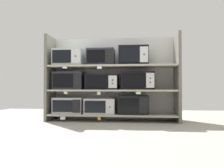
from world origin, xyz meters
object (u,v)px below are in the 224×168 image
object	(u,v)px
microwave_2	(133,105)
microwave_6	(69,58)
microwave_1	(101,106)
microwave_5	(138,81)
microwave_3	(69,81)
microwave_4	(102,82)
microwave_8	(133,56)
microwave_0	(69,105)
microwave_7	(101,58)

from	to	relation	value
microwave_2	microwave_6	world-z (taller)	microwave_6
microwave_1	microwave_5	xyz separation A→B (m)	(0.66, -0.00, 0.45)
microwave_5	microwave_1	bearing A→B (deg)	179.99
microwave_3	microwave_6	size ratio (longest dim) A/B	1.01
microwave_5	microwave_4	bearing A→B (deg)	-179.98
microwave_3	microwave_8	world-z (taller)	microwave_8
microwave_4	microwave_5	world-z (taller)	microwave_5
microwave_0	microwave_4	distance (m)	0.74
microwave_6	microwave_1	bearing A→B (deg)	0.00
microwave_0	microwave_6	distance (m)	0.87
microwave_5	microwave_7	world-z (taller)	microwave_7
microwave_0	microwave_8	size ratio (longest dim) A/B	1.03
microwave_8	microwave_4	bearing A→B (deg)	-179.98
microwave_5	microwave_8	bearing A→B (deg)	-179.96
microwave_6	microwave_8	world-z (taller)	microwave_8
microwave_2	microwave_5	xyz separation A→B (m)	(0.08, -0.00, 0.42)
microwave_0	microwave_5	world-z (taller)	microwave_5
microwave_2	microwave_4	xyz separation A→B (m)	(-0.56, -0.00, 0.40)
microwave_0	microwave_8	world-z (taller)	microwave_8
microwave_1	microwave_5	bearing A→B (deg)	-0.01
microwave_3	microwave_4	world-z (taller)	microwave_3
microwave_0	microwave_4	world-z (taller)	microwave_4
microwave_0	microwave_7	distance (m)	1.05
microwave_4	microwave_6	size ratio (longest dim) A/B	1.09
microwave_0	microwave_1	xyz separation A→B (m)	(0.58, -0.00, -0.01)
microwave_3	microwave_5	size ratio (longest dim) A/B	0.92
microwave_0	microwave_6	size ratio (longest dim) A/B	1.00
microwave_1	microwave_4	bearing A→B (deg)	-0.69
microwave_0	microwave_2	world-z (taller)	microwave_2
microwave_7	microwave_1	bearing A→B (deg)	179.56
microwave_4	microwave_6	world-z (taller)	microwave_6
microwave_6	microwave_0	bearing A→B (deg)	17.95
microwave_1	microwave_8	world-z (taller)	microwave_8
microwave_0	microwave_6	world-z (taller)	microwave_6
microwave_4	microwave_5	bearing A→B (deg)	0.02
microwave_5	microwave_7	bearing A→B (deg)	179.99
microwave_6	microwave_7	bearing A→B (deg)	-0.00
microwave_5	microwave_7	size ratio (longest dim) A/B	1.19
microwave_4	microwave_8	bearing A→B (deg)	0.02
microwave_1	microwave_4	distance (m)	0.43
microwave_5	microwave_3	bearing A→B (deg)	-180.00
microwave_0	microwave_2	size ratio (longest dim) A/B	1.00
microwave_7	microwave_3	bearing A→B (deg)	-179.99
microwave_2	microwave_7	world-z (taller)	microwave_7
microwave_2	microwave_3	distance (m)	1.24
microwave_2	microwave_7	distance (m)	1.02
microwave_6	microwave_8	xyz separation A→B (m)	(1.17, -0.00, 0.02)
microwave_3	microwave_6	distance (m)	0.42
microwave_2	microwave_8	size ratio (longest dim) A/B	1.03
microwave_4	microwave_7	size ratio (longest dim) A/B	1.18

